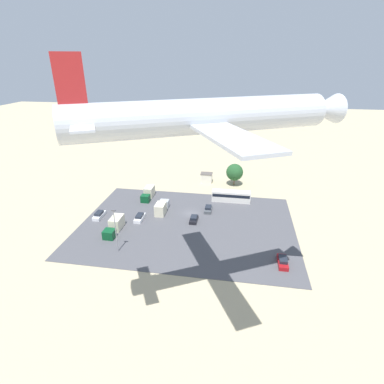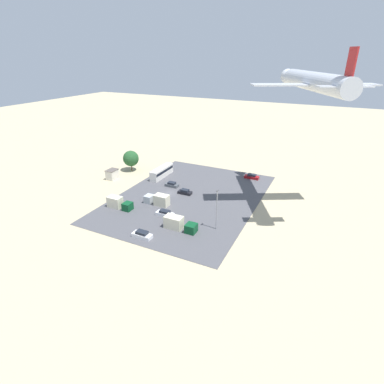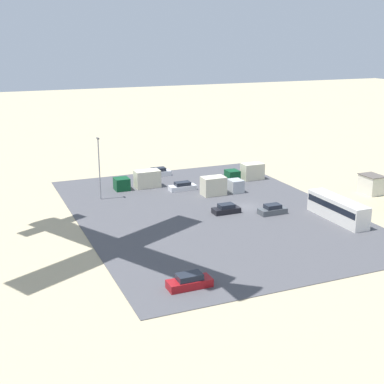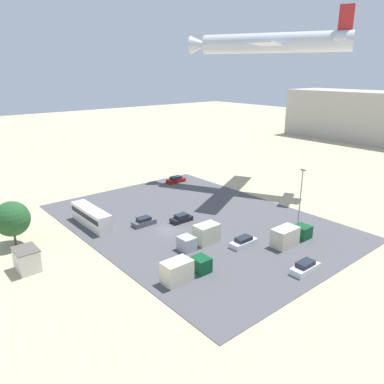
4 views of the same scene
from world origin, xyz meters
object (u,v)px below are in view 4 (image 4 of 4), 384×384
object	(u,v)px
parked_car_2	(305,267)
airplane	(267,43)
parked_car_3	(144,222)
parked_truck_2	(201,236)
parked_car_1	(243,242)
parked_car_4	(181,218)
parked_truck_0	(290,235)
parked_truck_1	(184,269)
parked_car_0	(176,180)
bus	(91,216)
shed_building	(27,260)

from	to	relation	value
parked_car_2	airplane	bearing A→B (deg)	138.91
parked_car_3	parked_truck_2	distance (m)	12.68
parked_car_1	parked_car_4	size ratio (longest dim) A/B	1.14
parked_car_4	parked_truck_0	bearing A→B (deg)	22.86
parked_truck_0	parked_truck_1	xyz separation A→B (m)	(-2.47, -19.54, -0.00)
parked_car_0	bus	bearing A→B (deg)	-67.34
parked_car_0	parked_car_1	xyz separation A→B (m)	(34.40, -13.07, -0.04)
parked_truck_0	parked_truck_2	world-z (taller)	parked_truck_2
bus	parked_car_2	distance (m)	36.97
parked_car_2	airplane	xyz separation A→B (m)	(-32.04, 27.94, 31.23)
shed_building	parked_car_2	bearing A→B (deg)	49.25
parked_truck_1	parked_truck_2	bearing A→B (deg)	126.46
parked_car_0	parked_truck_2	size ratio (longest dim) A/B	0.67
parked_car_4	parked_truck_0	xyz separation A→B (m)	(18.08, 7.62, 0.78)
parked_car_3	parked_truck_1	distance (m)	19.53
parked_car_1	parked_truck_0	world-z (taller)	parked_truck_0
parked_car_1	parked_truck_0	xyz separation A→B (m)	(4.15, 6.22, 0.76)
shed_building	parked_truck_2	xyz separation A→B (m)	(9.42, 23.54, -0.14)
bus	parked_car_4	size ratio (longest dim) A/B	2.70
parked_car_0	parked_car_1	size ratio (longest dim) A/B	1.02
parked_car_3	bus	bearing A→B (deg)	-129.28
parked_truck_1	airplane	distance (m)	56.55
shed_building	parked_truck_2	world-z (taller)	shed_building
parked_truck_1	parked_truck_2	size ratio (longest dim) A/B	1.00
parked_car_3	airplane	world-z (taller)	airplane
parked_car_1	airplane	bearing A→B (deg)	126.64
shed_building	parked_truck_1	distance (m)	21.75
airplane	bus	bearing A→B (deg)	150.04
bus	airplane	bearing A→B (deg)	-2.19
parked_car_0	parked_truck_0	size ratio (longest dim) A/B	0.60
bus	parked_car_1	xyz separation A→B (m)	(22.81, 14.69, -1.12)
parked_car_1	parked_car_2	distance (m)	10.89
shed_building	bus	xyz separation A→B (m)	(-8.80, 13.69, 0.18)
parked_car_0	parked_truck_1	distance (m)	44.71
parked_car_1	airplane	world-z (taller)	airplane
parked_car_1	parked_truck_0	size ratio (longest dim) A/B	0.59
parked_truck_0	airplane	distance (m)	45.45
parked_car_2	parked_truck_2	bearing A→B (deg)	-160.94
bus	parked_car_2	size ratio (longest dim) A/B	2.38
parked_car_2	shed_building	bearing A→B (deg)	-130.75
bus	parked_car_1	world-z (taller)	bus
parked_truck_1	parked_car_1	bearing A→B (deg)	97.21
parked_truck_2	parked_car_3	bearing A→B (deg)	12.30
bus	parked_truck_2	world-z (taller)	bus
parked_car_1	shed_building	bearing A→B (deg)	-116.28
shed_building	airplane	bearing A→B (deg)	97.17
parked_car_0	parked_truck_0	distance (m)	39.16
bus	parked_truck_0	distance (m)	34.12
shed_building	parked_truck_0	size ratio (longest dim) A/B	0.49
parked_car_4	parked_truck_2	world-z (taller)	parked_truck_2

